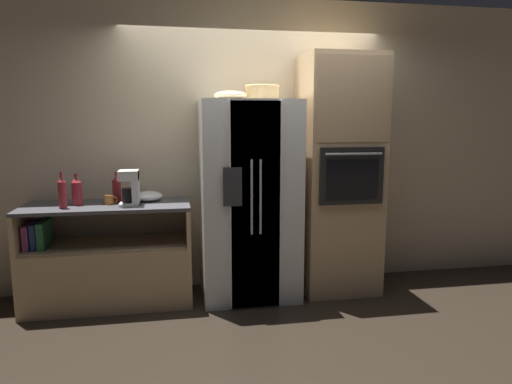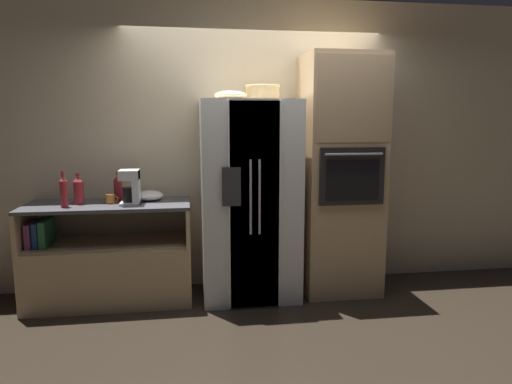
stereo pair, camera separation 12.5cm
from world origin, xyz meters
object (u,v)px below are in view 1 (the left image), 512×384
object	(u,v)px
wicker_basket	(262,92)
bottle_wide	(62,193)
fruit_bowl	(231,95)
coffee_maker	(131,186)
wall_oven	(338,175)
mug	(109,200)
bottle_tall	(77,191)
bottle_short	(117,189)
refrigerator	(249,200)
mixing_bowl	(149,196)

from	to	relation	value
wicker_basket	bottle_wide	bearing A→B (deg)	-175.27
fruit_bowl	coffee_maker	distance (m)	1.18
coffee_maker	fruit_bowl	bearing A→B (deg)	0.95
wall_oven	wicker_basket	xyz separation A→B (m)	(-0.74, 0.02, 0.77)
bottle_wide	mug	size ratio (longest dim) A/B	2.80
bottle_tall	mug	xyz separation A→B (m)	(0.27, -0.01, -0.08)
fruit_bowl	bottle_short	distance (m)	1.33
wicker_basket	bottle_wide	size ratio (longest dim) A/B	1.01
wicker_basket	fruit_bowl	bearing A→B (deg)	-166.22
wall_oven	wicker_basket	size ratio (longest dim) A/B	7.07
wicker_basket	coffee_maker	xyz separation A→B (m)	(-1.18, -0.09, -0.82)
bottle_wide	refrigerator	bearing A→B (deg)	3.25
wall_oven	coffee_maker	world-z (taller)	wall_oven
refrigerator	bottle_tall	xyz separation A→B (m)	(-1.52, 0.05, 0.12)
wicker_basket	refrigerator	bearing A→B (deg)	-158.25
coffee_maker	bottle_short	bearing A→B (deg)	127.23
bottle_tall	bottle_wide	bearing A→B (deg)	-122.24
wicker_basket	fruit_bowl	world-z (taller)	wicker_basket
bottle_tall	mug	bearing A→B (deg)	-3.03
mug	fruit_bowl	bearing A→B (deg)	-2.97
mug	bottle_wide	bearing A→B (deg)	-160.67
bottle_short	bottle_wide	world-z (taller)	bottle_wide
bottle_short	coffee_maker	world-z (taller)	coffee_maker
wicker_basket	coffee_maker	world-z (taller)	wicker_basket
fruit_bowl	bottle_tall	world-z (taller)	fruit_bowl
refrigerator	mixing_bowl	bearing A→B (deg)	170.87
wall_oven	bottle_short	world-z (taller)	wall_oven
wall_oven	bottle_short	bearing A→B (deg)	176.45
wall_oven	bottle_wide	size ratio (longest dim) A/B	7.16
coffee_maker	wall_oven	bearing A→B (deg)	1.95
refrigerator	bottle_short	distance (m)	1.21
bottle_short	mixing_bowl	size ratio (longest dim) A/B	1.09
wall_oven	mixing_bowl	size ratio (longest dim) A/B	8.94
bottle_wide	mixing_bowl	bearing A→B (deg)	18.97
mug	mixing_bowl	bearing A→B (deg)	18.58
wall_oven	bottle_tall	distance (m)	2.39
bottle_wide	mixing_bowl	world-z (taller)	bottle_wide
refrigerator	bottle_wide	xyz separation A→B (m)	(-1.61, -0.09, 0.13)
fruit_bowl	mixing_bowl	distance (m)	1.19
mug	mixing_bowl	size ratio (longest dim) A/B	0.45
bottle_short	mixing_bowl	world-z (taller)	bottle_short
bottle_tall	mixing_bowl	world-z (taller)	bottle_tall
bottle_tall	bottle_short	world-z (taller)	bottle_tall
bottle_wide	coffee_maker	world-z (taller)	bottle_wide
fruit_bowl	bottle_wide	world-z (taller)	fruit_bowl
refrigerator	mug	distance (m)	1.25
fruit_bowl	coffee_maker	size ratio (longest dim) A/B	0.94
wall_oven	bottle_tall	world-z (taller)	wall_oven
bottle_tall	wall_oven	bearing A→B (deg)	-0.47
bottle_short	coffee_maker	xyz separation A→B (m)	(0.15, -0.19, 0.05)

